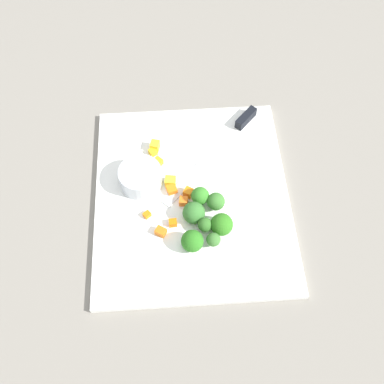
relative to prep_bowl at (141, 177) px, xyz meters
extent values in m
plane|color=gray|center=(0.04, 0.10, -0.03)|extent=(4.00, 4.00, 0.00)
cube|color=white|center=(0.04, 0.10, -0.03)|extent=(0.45, 0.39, 0.01)
cylinder|color=#B7BDC6|center=(0.00, 0.00, 0.00)|extent=(0.09, 0.09, 0.04)
cube|color=silver|center=(-0.01, 0.10, -0.02)|extent=(0.14, 0.13, 0.00)
cube|color=black|center=(-0.15, 0.23, -0.01)|extent=(0.06, 0.05, 0.02)
cube|color=orange|center=(0.12, 0.04, -0.01)|extent=(0.02, 0.02, 0.01)
cube|color=orange|center=(0.03, 0.06, -0.01)|extent=(0.02, 0.02, 0.01)
cube|color=orange|center=(0.08, 0.01, -0.02)|extent=(0.02, 0.02, 0.01)
cube|color=orange|center=(0.04, 0.09, -0.01)|extent=(0.02, 0.02, 0.02)
cube|color=orange|center=(0.05, 0.08, -0.01)|extent=(0.02, 0.02, 0.02)
cube|color=orange|center=(0.10, 0.06, -0.01)|extent=(0.01, 0.02, 0.01)
cube|color=yellow|center=(-0.04, 0.04, -0.01)|extent=(0.02, 0.02, 0.01)
cube|color=yellow|center=(-0.07, 0.03, -0.01)|extent=(0.02, 0.02, 0.01)
cube|color=yellow|center=(0.01, 0.06, -0.01)|extent=(0.02, 0.02, 0.02)
cube|color=yellow|center=(-0.08, 0.03, -0.01)|extent=(0.02, 0.02, 0.02)
cylinder|color=#83B25D|center=(0.12, 0.15, -0.02)|extent=(0.02, 0.02, 0.01)
sphere|color=#2D701C|center=(0.12, 0.15, 0.00)|extent=(0.04, 0.04, 0.04)
cylinder|color=#90B06A|center=(0.05, 0.12, -0.01)|extent=(0.01, 0.01, 0.02)
sphere|color=#337A25|center=(0.05, 0.12, 0.01)|extent=(0.04, 0.04, 0.04)
cylinder|color=#8FBC65|center=(0.07, 0.15, -0.01)|extent=(0.01, 0.01, 0.01)
sphere|color=#38712C|center=(0.07, 0.15, 0.00)|extent=(0.04, 0.04, 0.04)
cylinder|color=#85BD67|center=(0.09, 0.10, -0.02)|extent=(0.02, 0.02, 0.01)
sphere|color=#336D2C|center=(0.09, 0.10, 0.00)|extent=(0.04, 0.04, 0.04)
cylinder|color=#88B06A|center=(0.15, 0.13, -0.01)|extent=(0.01, 0.01, 0.01)
sphere|color=#386C2D|center=(0.15, 0.13, 0.00)|extent=(0.03, 0.03, 0.03)
cylinder|color=#87B55B|center=(0.15, 0.10, -0.02)|extent=(0.01, 0.01, 0.01)
sphere|color=#296F1D|center=(0.15, 0.10, 0.00)|extent=(0.04, 0.04, 0.04)
cylinder|color=#83B668|center=(0.12, 0.12, -0.01)|extent=(0.01, 0.01, 0.01)
sphere|color=#2E6323|center=(0.12, 0.12, 0.00)|extent=(0.03, 0.03, 0.03)
camera|label=1|loc=(0.50, 0.07, 0.77)|focal=42.24mm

